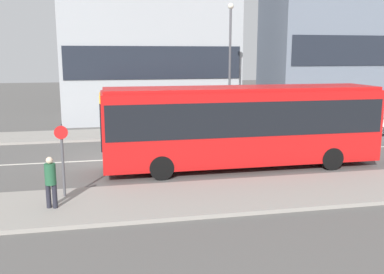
% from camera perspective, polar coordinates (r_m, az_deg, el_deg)
% --- Properties ---
extents(ground_plane, '(120.00, 120.00, 0.00)m').
position_cam_1_polar(ground_plane, '(20.22, -11.00, -3.02)').
color(ground_plane, '#595654').
extents(sidewalk_near, '(44.00, 3.50, 0.13)m').
position_cam_1_polar(sidewalk_near, '(14.20, -10.57, -8.73)').
color(sidewalk_near, gray).
rests_on(sidewalk_near, ground_plane).
extents(sidewalk_far, '(44.00, 3.50, 0.13)m').
position_cam_1_polar(sidewalk_far, '(26.32, -11.23, 0.33)').
color(sidewalk_far, gray).
rests_on(sidewalk_far, ground_plane).
extents(lane_centerline, '(41.80, 0.16, 0.01)m').
position_cam_1_polar(lane_centerline, '(20.22, -11.00, -3.01)').
color(lane_centerline, silver).
rests_on(lane_centerline, ground_plane).
extents(apartment_block_left_tower, '(12.47, 6.72, 15.55)m').
position_cam_1_polar(apartment_block_left_tower, '(32.79, -5.86, 16.04)').
color(apartment_block_left_tower, '#9EA3A8').
rests_on(apartment_block_left_tower, ground_plane).
extents(city_bus, '(11.74, 2.62, 3.48)m').
position_cam_1_polar(city_bus, '(18.31, 6.63, 2.03)').
color(city_bus, red).
rests_on(city_bus, ground_plane).
extents(parked_car_0, '(4.12, 1.77, 1.40)m').
position_cam_1_polar(parked_car_0, '(27.82, 20.75, 1.62)').
color(parked_car_0, silver).
rests_on(parked_car_0, ground_plane).
extents(pedestrian_near_stop, '(0.34, 0.34, 1.62)m').
position_cam_1_polar(pedestrian_near_stop, '(13.84, -18.34, -5.38)').
color(pedestrian_near_stop, '#23232D').
rests_on(pedestrian_near_stop, sidewalk_near).
extents(bus_stop_sign, '(0.44, 0.12, 2.45)m').
position_cam_1_polar(bus_stop_sign, '(14.71, -16.90, -2.22)').
color(bus_stop_sign, '#4C4C51').
rests_on(bus_stop_sign, sidewalk_near).
extents(street_lamp, '(0.36, 0.36, 7.66)m').
position_cam_1_polar(street_lamp, '(26.13, 5.08, 10.73)').
color(street_lamp, '#4C4C51').
rests_on(street_lamp, sidewalk_far).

